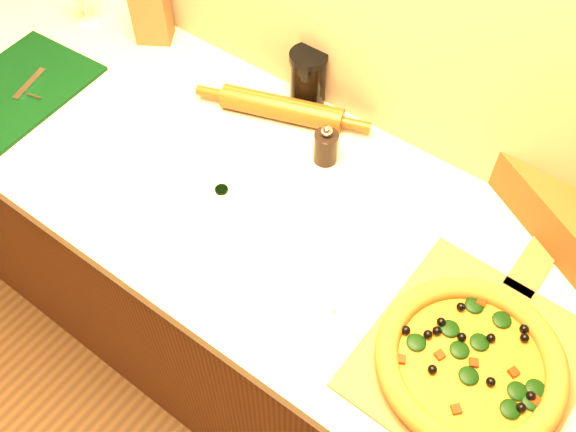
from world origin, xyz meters
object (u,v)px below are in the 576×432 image
object	(u,v)px
pizza	(470,362)
pizza_peel	(476,354)
pepper_grinder	(326,146)
rolling_pin	(282,108)
cutting_board	(13,91)
dark_jar	(308,78)

from	to	relation	value
pizza	pizza_peel	bearing A→B (deg)	89.51
pepper_grinder	rolling_pin	distance (m)	0.17
pizza_peel	rolling_pin	xyz separation A→B (m)	(-0.66, 0.28, 0.03)
pizza_peel	rolling_pin	bearing A→B (deg)	158.13
cutting_board	pepper_grinder	world-z (taller)	pepper_grinder
cutting_board	dark_jar	xyz separation A→B (m)	(0.61, 0.41, 0.07)
pepper_grinder	pizza_peel	bearing A→B (deg)	-24.99
pizza	pepper_grinder	world-z (taller)	pepper_grinder
rolling_pin	dark_jar	bearing A→B (deg)	79.04
pizza_peel	cutting_board	distance (m)	1.25
cutting_board	pizza	bearing A→B (deg)	-2.65
pizza_peel	rolling_pin	world-z (taller)	rolling_pin
pepper_grinder	dark_jar	world-z (taller)	dark_jar
pepper_grinder	dark_jar	xyz separation A→B (m)	(-0.14, 0.13, 0.03)
pizza	pepper_grinder	xyz separation A→B (m)	(-0.50, 0.27, 0.01)
rolling_pin	dark_jar	size ratio (longest dim) A/B	2.88
pizza_peel	pepper_grinder	size ratio (longest dim) A/B	5.23
pizza	cutting_board	bearing A→B (deg)	-179.42
pizza	rolling_pin	size ratio (longest dim) A/B	0.81
rolling_pin	dark_jar	world-z (taller)	dark_jar
pizza_peel	pizza	world-z (taller)	pizza
pizza	rolling_pin	bearing A→B (deg)	154.23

